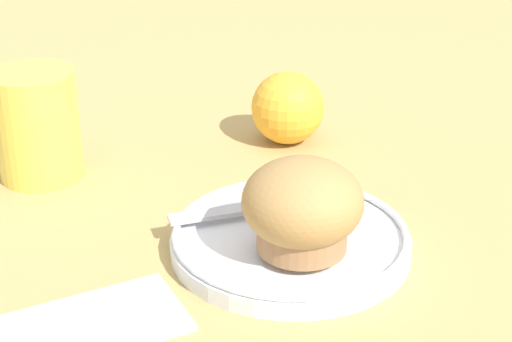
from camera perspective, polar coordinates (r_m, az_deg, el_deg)
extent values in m
plane|color=tan|center=(0.71, 1.63, -4.71)|extent=(3.00, 3.00, 0.00)
cylinder|color=white|center=(0.69, 2.42, -4.81)|extent=(0.19, 0.19, 0.01)
torus|color=white|center=(0.69, 2.43, -4.09)|extent=(0.19, 0.19, 0.01)
cylinder|color=#9E7047|center=(0.65, 3.08, -3.90)|extent=(0.07, 0.07, 0.03)
ellipsoid|color=#A87F47|center=(0.64, 3.13, -2.04)|extent=(0.09, 0.09, 0.06)
cylinder|color=silver|center=(0.73, 3.23, -0.89)|extent=(0.05, 0.05, 0.02)
cylinder|color=white|center=(0.73, 3.24, -0.28)|extent=(0.04, 0.04, 0.00)
sphere|color=#B7192D|center=(0.71, 0.23, -2.14)|extent=(0.01, 0.01, 0.01)
sphere|color=#B7192D|center=(0.72, 1.13, -1.92)|extent=(0.01, 0.01, 0.01)
cube|color=#B7B7BC|center=(0.72, 0.98, -2.24)|extent=(0.17, 0.04, 0.00)
sphere|color=#F4A82D|center=(0.88, 2.12, 4.23)|extent=(0.07, 0.07, 0.07)
cylinder|color=#EAD14C|center=(0.82, -14.38, 2.99)|extent=(0.08, 0.08, 0.10)
cube|color=#B2BCCC|center=(0.62, -11.30, -9.98)|extent=(0.14, 0.08, 0.01)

